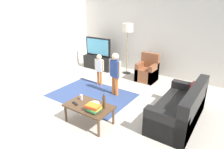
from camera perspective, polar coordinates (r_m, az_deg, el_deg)
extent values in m
plane|color=beige|center=(4.92, -4.01, -9.15)|extent=(7.80, 7.80, 0.00)
cube|color=silver|center=(6.96, 11.49, 11.19)|extent=(6.00, 0.12, 2.70)
cube|color=silver|center=(6.68, -25.25, 9.29)|extent=(0.12, 6.00, 2.70)
cube|color=#33477A|center=(5.45, -6.01, -6.05)|extent=(2.20, 1.60, 0.01)
cube|color=black|center=(7.52, -3.95, 3.62)|extent=(1.20, 0.44, 0.50)
cube|color=black|center=(7.53, -4.16, 2.43)|extent=(1.10, 0.32, 0.03)
cube|color=black|center=(7.43, -4.10, 5.53)|extent=(0.44, 0.28, 0.03)
cube|color=black|center=(7.35, -4.17, 8.21)|extent=(1.10, 0.07, 0.68)
cube|color=#59B2D8|center=(7.32, -4.35, 8.15)|extent=(1.00, 0.01, 0.58)
cube|color=black|center=(4.48, 18.77, -10.42)|extent=(0.80, 1.80, 0.42)
cube|color=black|center=(4.33, 22.93, -8.83)|extent=(0.20, 1.80, 0.86)
cube|color=black|center=(3.78, 15.32, -14.68)|extent=(0.80, 0.20, 0.60)
cube|color=black|center=(5.14, 21.47, -5.52)|extent=(0.80, 0.20, 0.60)
cube|color=#B22823|center=(4.78, 22.86, -4.23)|extent=(0.10, 0.32, 0.32)
cube|color=brown|center=(6.42, 10.21, -0.05)|extent=(0.60, 0.60, 0.42)
cube|color=brown|center=(6.54, 11.16, 2.48)|extent=(0.60, 0.16, 0.90)
cube|color=brown|center=(6.49, 8.34, 1.12)|extent=(0.12, 0.60, 0.60)
cube|color=brown|center=(6.31, 12.24, 0.28)|extent=(0.12, 0.60, 0.60)
cylinder|color=#262626|center=(7.08, 4.35, 0.48)|extent=(0.28, 0.28, 0.02)
cylinder|color=#99844C|center=(6.86, 4.52, 6.37)|extent=(0.03, 0.03, 1.50)
cylinder|color=silver|center=(6.70, 4.73, 13.68)|extent=(0.36, 0.36, 0.28)
cylinder|color=orange|center=(6.06, -4.12, -0.93)|extent=(0.07, 0.07, 0.44)
cylinder|color=orange|center=(6.00, -3.30, -1.12)|extent=(0.07, 0.07, 0.44)
cube|color=white|center=(5.89, -3.81, 2.69)|extent=(0.22, 0.13, 0.38)
sphere|color=beige|center=(5.81, -3.87, 5.22)|extent=(0.16, 0.16, 0.16)
cylinder|color=beige|center=(5.96, -4.88, 3.07)|extent=(0.06, 0.06, 0.34)
cylinder|color=beige|center=(5.81, -2.72, 2.66)|extent=(0.06, 0.06, 0.34)
cylinder|color=orange|center=(5.38, 0.39, -3.13)|extent=(0.09, 0.09, 0.54)
cylinder|color=orange|center=(5.31, 1.41, -3.51)|extent=(0.09, 0.09, 0.54)
cube|color=#2D478C|center=(5.16, 0.93, 1.80)|extent=(0.28, 0.18, 0.46)
sphere|color=beige|center=(5.07, 0.95, 5.32)|extent=(0.19, 0.19, 0.19)
cylinder|color=beige|center=(5.26, -0.40, 2.43)|extent=(0.07, 0.07, 0.42)
cylinder|color=beige|center=(5.05, 2.31, 1.63)|extent=(0.07, 0.07, 0.42)
cube|color=#513823|center=(4.10, -6.86, -9.31)|extent=(1.00, 0.60, 0.04)
cylinder|color=#513823|center=(4.34, -13.53, -11.21)|extent=(0.05, 0.05, 0.38)
cylinder|color=#513823|center=(3.81, -3.98, -15.56)|extent=(0.05, 0.05, 0.38)
cylinder|color=#513823|center=(4.64, -8.96, -8.67)|extent=(0.05, 0.05, 0.38)
cylinder|color=#513823|center=(4.14, 0.40, -12.23)|extent=(0.05, 0.05, 0.38)
cube|color=black|center=(3.89, -5.76, -10.53)|extent=(0.25, 0.22, 0.02)
cube|color=#388C4C|center=(3.86, -5.60, -10.26)|extent=(0.27, 0.21, 0.03)
cube|color=yellow|center=(3.86, -5.32, -9.77)|extent=(0.26, 0.20, 0.03)
cube|color=red|center=(3.85, -5.65, -9.38)|extent=(0.30, 0.25, 0.02)
cube|color=orange|center=(3.83, -5.65, -9.11)|extent=(0.29, 0.21, 0.02)
cylinder|color=#4C3319|center=(3.92, -2.42, -8.19)|extent=(0.06, 0.06, 0.26)
cylinder|color=#4C3319|center=(3.85, -2.45, -6.10)|extent=(0.02, 0.02, 0.06)
cube|color=black|center=(4.19, -10.90, -8.45)|extent=(0.18, 0.09, 0.02)
cylinder|color=silver|center=(4.31, -9.06, -6.67)|extent=(0.07, 0.07, 0.12)
cylinder|color=white|center=(4.14, -5.25, -8.52)|extent=(0.22, 0.22, 0.02)
cube|color=silver|center=(4.12, -5.04, -8.46)|extent=(0.14, 0.07, 0.01)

